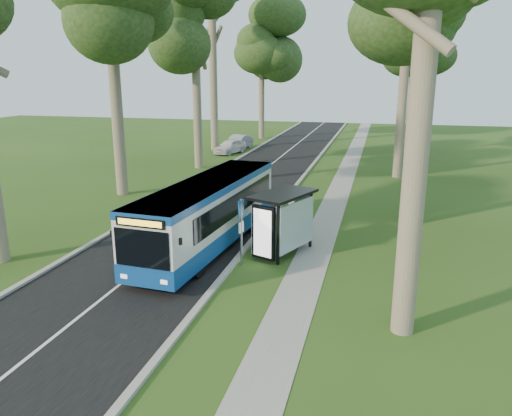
{
  "coord_description": "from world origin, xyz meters",
  "views": [
    {
      "loc": [
        5.55,
        -20.31,
        7.56
      ],
      "look_at": [
        0.16,
        1.02,
        1.6
      ],
      "focal_mm": 35.0,
      "sensor_mm": 36.0,
      "label": 1
    }
  ],
  "objects": [
    {
      "name": "road",
      "position": [
        -3.5,
        10.0,
        0.01
      ],
      "size": [
        7.0,
        100.0,
        0.02
      ],
      "primitive_type": "cube",
      "color": "black",
      "rests_on": "ground"
    },
    {
      "name": "tree_west_c",
      "position": [
        -9.0,
        18.0,
        11.16
      ],
      "size": [
        5.2,
        5.2,
        15.06
      ],
      "color": "#7A6B56",
      "rests_on": "ground"
    },
    {
      "name": "tree_west_d",
      "position": [
        -11.0,
        28.0,
        14.2
      ],
      "size": [
        5.2,
        5.2,
        19.23
      ],
      "color": "#7A6B56",
      "rests_on": "ground"
    },
    {
      "name": "tree_east_d",
      "position": [
        8.0,
        30.0,
        11.6
      ],
      "size": [
        5.2,
        5.2,
        15.66
      ],
      "color": "#7A6B56",
      "rests_on": "ground"
    },
    {
      "name": "kerb_east",
      "position": [
        0.0,
        10.0,
        0.06
      ],
      "size": [
        0.25,
        100.0,
        0.12
      ],
      "primitive_type": "cube",
      "color": "#9E9B93",
      "rests_on": "ground"
    },
    {
      "name": "bus_stop_sign",
      "position": [
        0.3,
        -1.97,
        1.7
      ],
      "size": [
        0.14,
        0.38,
        2.75
      ],
      "rotation": [
        0.0,
        0.0,
        -0.27
      ],
      "color": "gray",
      "rests_on": "ground"
    },
    {
      "name": "bus",
      "position": [
        -1.71,
        -0.13,
        1.54
      ],
      "size": [
        3.26,
        11.41,
        2.98
      ],
      "rotation": [
        0.0,
        0.0,
        -0.08
      ],
      "color": "silver",
      "rests_on": "ground"
    },
    {
      "name": "tree_east_c",
      "position": [
        6.8,
        18.0,
        10.76
      ],
      "size": [
        5.2,
        5.2,
        14.52
      ],
      "color": "#7A6B56",
      "rests_on": "ground"
    },
    {
      "name": "bus_shelter",
      "position": [
        1.79,
        -0.6,
        1.89
      ],
      "size": [
        2.72,
        3.52,
        2.68
      ],
      "rotation": [
        0.0,
        0.0,
        -0.38
      ],
      "color": "black",
      "rests_on": "ground"
    },
    {
      "name": "car_silver",
      "position": [
        -8.75,
        28.76,
        0.72
      ],
      "size": [
        2.25,
        4.54,
        1.43
      ],
      "primitive_type": "imported",
      "rotation": [
        0.0,
        0.0,
        -0.18
      ],
      "color": "#A7A9AF",
      "rests_on": "ground"
    },
    {
      "name": "car_white",
      "position": [
        -8.72,
        25.86,
        0.69
      ],
      "size": [
        2.67,
        4.32,
        1.37
      ],
      "primitive_type": "imported",
      "rotation": [
        0.0,
        0.0,
        -0.28
      ],
      "color": "silver",
      "rests_on": "ground"
    },
    {
      "name": "centre_line",
      "position": [
        -3.5,
        10.0,
        0.02
      ],
      "size": [
        0.12,
        100.0,
        0.0
      ],
      "primitive_type": "cube",
      "color": "white",
      "rests_on": "road"
    },
    {
      "name": "ground",
      "position": [
        0.0,
        0.0,
        0.0
      ],
      "size": [
        120.0,
        120.0,
        0.0
      ],
      "primitive_type": "plane",
      "color": "#2B4816",
      "rests_on": "ground"
    },
    {
      "name": "litter_bin",
      "position": [
        1.16,
        5.34,
        0.48
      ],
      "size": [
        0.54,
        0.54,
        0.94
      ],
      "rotation": [
        0.0,
        0.0,
        -0.02
      ],
      "color": "black",
      "rests_on": "ground"
    },
    {
      "name": "kerb_west",
      "position": [
        -7.0,
        10.0,
        0.06
      ],
      "size": [
        0.25,
        100.0,
        0.12
      ],
      "primitive_type": "cube",
      "color": "#9E9B93",
      "rests_on": "ground"
    },
    {
      "name": "footpath",
      "position": [
        3.0,
        10.0,
        0.01
      ],
      "size": [
        1.5,
        100.0,
        0.02
      ],
      "primitive_type": "cube",
      "color": "gray",
      "rests_on": "ground"
    },
    {
      "name": "tree_west_e",
      "position": [
        -8.5,
        38.0,
        10.53
      ],
      "size": [
        5.2,
        5.2,
        14.2
      ],
      "color": "#7A6B56",
      "rests_on": "ground"
    }
  ]
}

